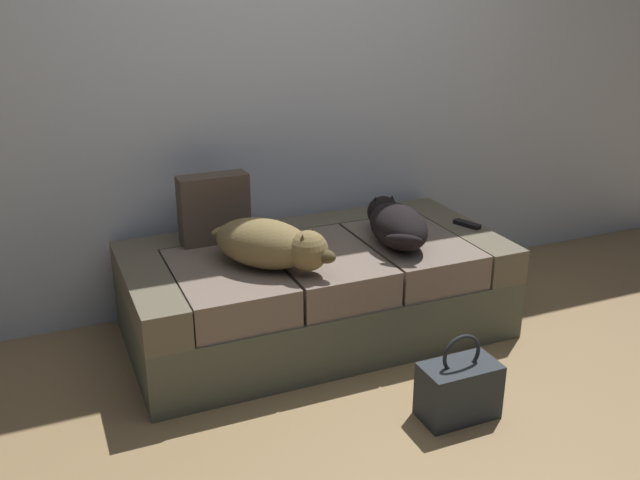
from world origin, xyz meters
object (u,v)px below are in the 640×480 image
dog_tan (271,244)px  handbag (459,389)px  tv_remote (467,224)px  throw_pillow (214,209)px  couch (316,290)px  dog_dark (395,224)px

dog_tan → handbag: 1.02m
tv_remote → throw_pillow: 1.32m
couch → tv_remote: tv_remote is taller
couch → dog_dark: size_ratio=3.11×
tv_remote → couch: bearing=156.6°
throw_pillow → couch: bearing=-31.1°
couch → throw_pillow: 0.65m
throw_pillow → dog_tan: bearing=-71.0°
dog_dark → tv_remote: (0.47, 0.07, -0.09)m
dog_dark → tv_remote: dog_dark is taller
handbag → tv_remote: bearing=55.4°
dog_dark → throw_pillow: (-0.81, 0.37, 0.07)m
dog_dark → throw_pillow: size_ratio=1.75×
dog_tan → handbag: bearing=-53.8°
dog_tan → throw_pillow: throw_pillow is taller
dog_tan → tv_remote: 1.14m
couch → dog_tan: dog_tan is taller
dog_tan → dog_dark: size_ratio=0.96×
throw_pillow → tv_remote: bearing=-13.5°
couch → throw_pillow: (-0.43, 0.26, 0.41)m
tv_remote → handbag: 1.10m
couch → tv_remote: (0.84, -0.05, 0.25)m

